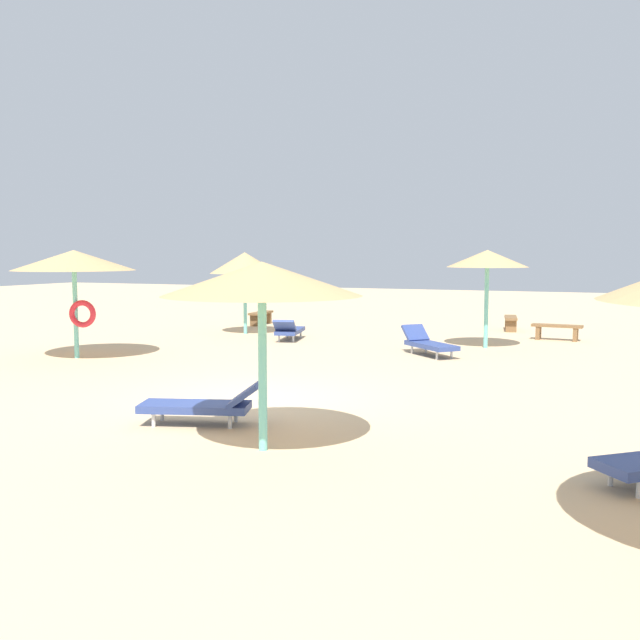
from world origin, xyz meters
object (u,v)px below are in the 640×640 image
Objects in this scene: parasol_4 at (74,261)px; bench_2 at (557,329)px; parasol_1 at (487,259)px; lounger_0 at (289,330)px; lounger_1 at (428,343)px; bench_0 at (511,321)px; parasol_0 at (245,263)px; parasol_2 at (262,280)px; bench_1 at (261,316)px; lounger_2 at (204,405)px.

bench_2 is (11.08, 8.62, -2.13)m from parasol_4.
parasol_1 is 6.32m from lounger_0.
lounger_1 reaches higher than bench_0.
parasol_2 is at bearing -60.58° from parasol_0.
parasol_2 is 1.75× the size of bench_0.
parasol_0 is at bearing 78.39° from parasol_4.
parasol_4 is at bearing -154.37° from lounger_1.
bench_1 is (-2.99, 3.92, 0.03)m from lounger_0.
bench_1 is at bearing -170.16° from bench_0.
lounger_1 is at bearing -17.96° from lounger_0.
parasol_0 is 0.98× the size of parasol_1.
lounger_2 is at bearing -107.72° from bench_2.
bench_2 is (1.73, 2.69, -2.16)m from parasol_1.
lounger_2 is 1.31× the size of bench_1.
lounger_0 is at bearing -52.63° from bench_1.
lounger_0 is (-5.91, -0.45, -2.19)m from parasol_1.
lounger_2 is at bearing -64.49° from parasol_0.
lounger_2 is at bearing -103.46° from parasol_1.
parasol_1 is 11.07m from parasol_4.
lounger_2 is 15.58m from bench_1.
bench_1 is at bearing 113.93° from lounger_2.
parasol_2 reaches higher than bench_1.
parasol_0 reaches higher than lounger_0.
parasol_0 is 1.78× the size of bench_2.
parasol_2 reaches higher than bench_2.
parasol_0 is 1.00× the size of parasol_2.
bench_1 is at bearing 107.28° from parasol_0.
lounger_0 is 8.25m from bench_2.
lounger_2 is (-2.58, -10.77, -2.20)m from parasol_1.
parasol_4 reaches higher than bench_0.
bench_0 is (8.04, 4.41, -2.00)m from parasol_0.
parasol_4 is 14.57m from bench_0.
bench_0 is (1.10, 16.72, -1.98)m from parasol_2.
lounger_2 reaches higher than bench_2.
parasol_4 is 2.00× the size of bench_1.
bench_0 is at bearing 9.84° from bench_1.
lounger_1 is at bearing -20.77° from parasol_0.
parasol_1 reaches higher than bench_1.
bench_0 is 1.01× the size of bench_2.
parasol_4 is 8.61m from lounger_2.
parasol_2 is 16.88m from bench_0.
bench_1 is (-0.89, 2.86, -2.00)m from parasol_0.
bench_2 is at bearing 72.28° from lounger_2.
parasol_0 is 9.39m from bench_0.
parasol_4 is 9.34m from lounger_1.
parasol_1 is at bearing -122.66° from bench_2.
lounger_0 is 0.99× the size of lounger_2.
bench_0 is 1.01× the size of bench_1.
lounger_0 is 4.93m from bench_1.
lounger_1 reaches higher than bench_1.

